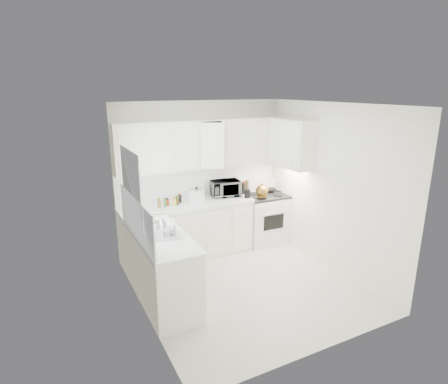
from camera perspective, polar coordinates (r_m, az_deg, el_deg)
floor at (r=5.64m, az=3.31°, el=-14.08°), size 3.20×3.20×0.00m
ceiling at (r=4.90m, az=3.81°, el=13.32°), size 3.20×3.20×0.00m
wall_back at (r=6.50m, az=-3.59°, el=2.36°), size 3.00×0.00×3.00m
wall_front at (r=3.91m, az=15.55°, el=-7.53°), size 3.00×0.00×3.00m
wall_left at (r=4.58m, az=-12.91°, el=-3.85°), size 0.00×3.20×3.20m
wall_right at (r=5.99m, az=16.02°, el=0.60°), size 0.00×3.20×3.20m
window_blinds at (r=4.84m, az=-13.89°, el=0.24°), size 0.06×0.96×1.06m
lower_cabinets_back at (r=6.35m, az=-5.62°, el=-6.07°), size 2.22×0.60×0.90m
lower_cabinets_left at (r=5.17m, az=-9.60°, el=-11.61°), size 0.60×1.60×0.90m
countertop_back at (r=6.18m, az=-5.71°, el=-2.01°), size 2.24×0.64×0.05m
countertop_left at (r=4.97m, az=-9.74°, el=-6.72°), size 0.64×1.62×0.05m
backsplash_back at (r=6.51m, az=-3.55°, el=1.70°), size 2.98×0.02×0.55m
backsplash_left at (r=4.79m, az=-13.33°, el=-3.95°), size 0.02×1.60×0.55m
upper_cabinets_back at (r=6.31m, az=-3.03°, el=3.81°), size 3.00×0.33×0.80m
upper_cabinets_right at (r=6.45m, az=10.16°, el=3.86°), size 0.33×0.90×0.80m
sink at (r=5.23m, az=-10.97°, el=-3.91°), size 0.42×0.38×0.30m
stove at (r=6.93m, az=6.29°, el=-3.05°), size 0.78×0.65×1.16m
tea_kettle at (r=6.56m, az=5.86°, el=0.35°), size 0.33×0.30×0.26m
frying_pan at (r=7.04m, az=6.91°, el=0.51°), size 0.38×0.50×0.04m
microwave at (r=6.54m, az=0.19°, el=0.84°), size 0.54×0.35×0.34m
rice_cooker at (r=6.20m, az=-4.22°, el=-0.40°), size 0.34×0.34×0.27m
paper_towel at (r=6.48m, az=-3.37°, el=0.35°), size 0.12×0.12×0.27m
utensil_crock at (r=6.44m, az=3.65°, el=0.58°), size 0.12×0.12×0.34m
dish_rack at (r=4.85m, az=-9.24°, el=-5.49°), size 0.47×0.39×0.23m
spice_left_0 at (r=6.13m, az=-10.18°, el=-1.45°), size 0.06×0.06×0.13m
spice_left_1 at (r=6.07m, az=-9.25°, el=-1.59°), size 0.06×0.06×0.13m
spice_left_2 at (r=6.18m, az=-8.85°, el=-1.27°), size 0.06×0.06×0.13m
spice_left_3 at (r=6.12m, az=-7.92°, el=-1.40°), size 0.06×0.06×0.13m
spice_left_4 at (r=6.22m, az=-7.54°, el=-1.09°), size 0.06×0.06×0.13m
spice_left_5 at (r=6.16m, az=-6.60°, el=-1.22°), size 0.06×0.06×0.13m
sauce_right_0 at (r=6.69m, az=1.49°, el=0.51°), size 0.06×0.06×0.19m
sauce_right_1 at (r=6.66m, az=2.15°, el=0.45°), size 0.06×0.06×0.19m
sauce_right_2 at (r=6.74m, az=2.31°, el=0.62°), size 0.06×0.06×0.19m
sauce_right_3 at (r=6.71m, az=2.97°, el=0.56°), size 0.06×0.06×0.19m
sauce_right_4 at (r=6.79m, az=3.12°, el=0.73°), size 0.06×0.06×0.19m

